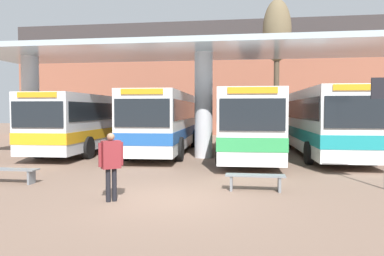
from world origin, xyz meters
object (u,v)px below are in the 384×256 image
at_px(waiting_bench_mid_platform, 255,179).
at_px(transit_bus_left_bay, 92,120).
at_px(pedestrian_waiting, 111,160).
at_px(parked_car_street, 139,125).
at_px(transit_bus_center_bay, 166,120).
at_px(transit_bus_right_bay, 247,121).
at_px(transit_bus_far_right_bay, 322,120).
at_px(poplar_tree_behind_left, 277,34).
at_px(waiting_bench_near_pillar, 11,172).

bearing_deg(waiting_bench_mid_platform, transit_bus_left_bay, 133.22).
relative_size(pedestrian_waiting, parked_car_street, 0.40).
height_order(transit_bus_center_bay, transit_bus_right_bay, transit_bus_center_bay).
bearing_deg(transit_bus_right_bay, transit_bus_left_bay, -8.43).
relative_size(transit_bus_center_bay, transit_bus_right_bay, 0.89).
bearing_deg(transit_bus_far_right_bay, transit_bus_left_bay, -2.70).
distance_m(pedestrian_waiting, poplar_tree_behind_left, 20.77).
xyz_separation_m(transit_bus_left_bay, transit_bus_far_right_bay, (12.39, -0.28, 0.08)).
xyz_separation_m(waiting_bench_mid_platform, pedestrian_waiting, (-3.57, -1.76, 0.70)).
bearing_deg(parked_car_street, transit_bus_far_right_bay, -37.30).
xyz_separation_m(transit_bus_far_right_bay, parked_car_street, (-12.68, 10.40, -0.80)).
bearing_deg(parked_car_street, transit_bus_right_bay, -49.31).
height_order(waiting_bench_near_pillar, waiting_bench_mid_platform, same).
bearing_deg(transit_bus_far_right_bay, pedestrian_waiting, 55.48).
distance_m(transit_bus_center_bay, transit_bus_far_right_bay, 8.06).
height_order(transit_bus_right_bay, transit_bus_far_right_bay, transit_bus_far_right_bay).
bearing_deg(poplar_tree_behind_left, transit_bus_center_bay, -128.06).
bearing_deg(transit_bus_far_right_bay, parked_car_street, -40.75).
height_order(waiting_bench_mid_platform, parked_car_street, parked_car_street).
relative_size(transit_bus_right_bay, poplar_tree_behind_left, 1.19).
distance_m(transit_bus_right_bay, poplar_tree_behind_left, 10.82).
bearing_deg(parked_car_street, transit_bus_center_bay, -64.33).
bearing_deg(transit_bus_center_bay, parked_car_street, -68.73).
relative_size(transit_bus_right_bay, parked_car_street, 2.83).
height_order(transit_bus_left_bay, poplar_tree_behind_left, poplar_tree_behind_left).
bearing_deg(parked_car_street, waiting_bench_mid_platform, -62.87).
relative_size(waiting_bench_near_pillar, pedestrian_waiting, 0.99).
distance_m(transit_bus_far_right_bay, waiting_bench_mid_platform, 9.91).
xyz_separation_m(transit_bus_center_bay, pedestrian_waiting, (0.95, -10.73, -0.72)).
xyz_separation_m(transit_bus_left_bay, poplar_tree_behind_left, (10.72, 7.71, 6.03)).
height_order(transit_bus_far_right_bay, poplar_tree_behind_left, poplar_tree_behind_left).
bearing_deg(pedestrian_waiting, waiting_bench_near_pillar, 118.23).
relative_size(transit_bus_left_bay, pedestrian_waiting, 6.84).
xyz_separation_m(transit_bus_right_bay, parked_car_street, (-8.92, 11.16, -0.74)).
relative_size(transit_bus_center_bay, transit_bus_far_right_bay, 0.94).
distance_m(transit_bus_left_bay, transit_bus_center_bay, 4.35).
bearing_deg(waiting_bench_near_pillar, transit_bus_far_right_bay, 39.68).
bearing_deg(poplar_tree_behind_left, waiting_bench_mid_platform, -96.21).
bearing_deg(poplar_tree_behind_left, transit_bus_left_bay, -144.26).
bearing_deg(transit_bus_left_bay, waiting_bench_mid_platform, 131.97).
xyz_separation_m(transit_bus_left_bay, transit_bus_center_bay, (4.33, -0.45, 0.05)).
height_order(poplar_tree_behind_left, parked_car_street, poplar_tree_behind_left).
height_order(transit_bus_right_bay, parked_car_street, transit_bus_right_bay).
relative_size(pedestrian_waiting, poplar_tree_behind_left, 0.17).
bearing_deg(transit_bus_right_bay, poplar_tree_behind_left, -105.00).
distance_m(transit_bus_right_bay, parked_car_street, 14.30).
distance_m(transit_bus_right_bay, pedestrian_waiting, 10.70).
bearing_deg(pedestrian_waiting, parked_car_street, 67.07).
height_order(transit_bus_left_bay, transit_bus_center_bay, transit_bus_center_bay).
bearing_deg(waiting_bench_near_pillar, poplar_tree_behind_left, 61.39).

